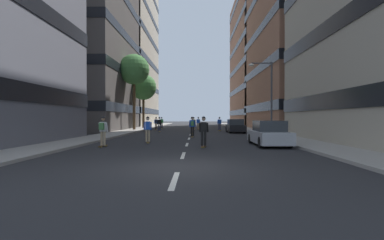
{
  "coord_description": "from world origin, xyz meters",
  "views": [
    {
      "loc": [
        0.6,
        -9.56,
        1.71
      ],
      "look_at": [
        0.0,
        28.15,
        1.36
      ],
      "focal_mm": 26.11,
      "sensor_mm": 36.0,
      "label": 1
    }
  ],
  "objects_px": {
    "parked_car_mid": "(235,126)",
    "skater_10": "(156,123)",
    "skater_0": "(103,129)",
    "skater_7": "(192,125)",
    "street_tree_near": "(143,87)",
    "street_tree_mid": "(134,70)",
    "skater_6": "(159,123)",
    "skater_9": "(220,123)",
    "streetlamp_right": "(267,90)",
    "skater_4": "(162,122)",
    "skater_1": "(192,124)",
    "skater_5": "(194,123)",
    "skater_2": "(204,130)",
    "parked_car_near": "(269,134)",
    "skater_3": "(198,122)",
    "skater_8": "(148,128)"
  },
  "relations": [
    {
      "from": "skater_3",
      "to": "skater_7",
      "type": "height_order",
      "value": "same"
    },
    {
      "from": "streetlamp_right",
      "to": "skater_3",
      "type": "xyz_separation_m",
      "value": [
        -6.04,
        15.15,
        -3.15
      ]
    },
    {
      "from": "skater_0",
      "to": "skater_10",
      "type": "bearing_deg",
      "value": 90.27
    },
    {
      "from": "parked_car_near",
      "to": "streetlamp_right",
      "type": "xyz_separation_m",
      "value": [
        1.91,
        7.88,
        3.44
      ]
    },
    {
      "from": "parked_car_mid",
      "to": "skater_10",
      "type": "relative_size",
      "value": 2.47
    },
    {
      "from": "skater_3",
      "to": "street_tree_mid",
      "type": "bearing_deg",
      "value": -155.97
    },
    {
      "from": "streetlamp_right",
      "to": "parked_car_mid",
      "type": "bearing_deg",
      "value": 106.15
    },
    {
      "from": "skater_5",
      "to": "skater_9",
      "type": "xyz_separation_m",
      "value": [
        3.35,
        -1.77,
        -0.03
      ]
    },
    {
      "from": "skater_4",
      "to": "skater_8",
      "type": "height_order",
      "value": "same"
    },
    {
      "from": "street_tree_near",
      "to": "street_tree_mid",
      "type": "height_order",
      "value": "street_tree_mid"
    },
    {
      "from": "parked_car_mid",
      "to": "skater_6",
      "type": "height_order",
      "value": "skater_6"
    },
    {
      "from": "street_tree_near",
      "to": "skater_3",
      "type": "bearing_deg",
      "value": -17.44
    },
    {
      "from": "skater_0",
      "to": "skater_4",
      "type": "height_order",
      "value": "same"
    },
    {
      "from": "street_tree_mid",
      "to": "skater_8",
      "type": "height_order",
      "value": "street_tree_mid"
    },
    {
      "from": "skater_4",
      "to": "skater_9",
      "type": "height_order",
      "value": "same"
    },
    {
      "from": "skater_4",
      "to": "skater_8",
      "type": "relative_size",
      "value": 1.0
    },
    {
      "from": "skater_8",
      "to": "skater_10",
      "type": "distance_m",
      "value": 19.56
    },
    {
      "from": "street_tree_near",
      "to": "skater_9",
      "type": "bearing_deg",
      "value": -30.77
    },
    {
      "from": "parked_car_mid",
      "to": "skater_2",
      "type": "distance_m",
      "value": 16.08
    },
    {
      "from": "skater_0",
      "to": "skater_7",
      "type": "bearing_deg",
      "value": 58.27
    },
    {
      "from": "skater_5",
      "to": "street_tree_near",
      "type": "bearing_deg",
      "value": 148.01
    },
    {
      "from": "skater_1",
      "to": "skater_7",
      "type": "xyz_separation_m",
      "value": [
        0.12,
        -4.42,
        0.03
      ]
    },
    {
      "from": "skater_1",
      "to": "street_tree_near",
      "type": "bearing_deg",
      "value": 118.7
    },
    {
      "from": "skater_3",
      "to": "skater_10",
      "type": "height_order",
      "value": "same"
    },
    {
      "from": "street_tree_mid",
      "to": "skater_0",
      "type": "bearing_deg",
      "value": -82.34
    },
    {
      "from": "skater_6",
      "to": "skater_7",
      "type": "height_order",
      "value": "same"
    },
    {
      "from": "skater_9",
      "to": "skater_3",
      "type": "bearing_deg",
      "value": 124.26
    },
    {
      "from": "skater_4",
      "to": "skater_7",
      "type": "relative_size",
      "value": 1.0
    },
    {
      "from": "skater_0",
      "to": "skater_3",
      "type": "distance_m",
      "value": 24.67
    },
    {
      "from": "skater_2",
      "to": "skater_7",
      "type": "height_order",
      "value": "same"
    },
    {
      "from": "skater_7",
      "to": "skater_2",
      "type": "bearing_deg",
      "value": -84.77
    },
    {
      "from": "skater_2",
      "to": "street_tree_near",
      "type": "bearing_deg",
      "value": 107.73
    },
    {
      "from": "street_tree_near",
      "to": "skater_10",
      "type": "relative_size",
      "value": 4.62
    },
    {
      "from": "skater_5",
      "to": "skater_10",
      "type": "distance_m",
      "value": 5.17
    },
    {
      "from": "skater_1",
      "to": "skater_2",
      "type": "relative_size",
      "value": 1.0
    },
    {
      "from": "parked_car_near",
      "to": "skater_7",
      "type": "relative_size",
      "value": 2.47
    },
    {
      "from": "streetlamp_right",
      "to": "skater_5",
      "type": "height_order",
      "value": "streetlamp_right"
    },
    {
      "from": "skater_1",
      "to": "skater_3",
      "type": "relative_size",
      "value": 1.0
    },
    {
      "from": "skater_2",
      "to": "skater_3",
      "type": "distance_m",
      "value": 24.12
    },
    {
      "from": "skater_5",
      "to": "skater_7",
      "type": "bearing_deg",
      "value": -89.93
    },
    {
      "from": "skater_0",
      "to": "skater_5",
      "type": "bearing_deg",
      "value": 76.94
    },
    {
      "from": "skater_9",
      "to": "skater_10",
      "type": "relative_size",
      "value": 1.0
    },
    {
      "from": "skater_5",
      "to": "skater_1",
      "type": "bearing_deg",
      "value": -90.63
    },
    {
      "from": "skater_2",
      "to": "skater_7",
      "type": "bearing_deg",
      "value": 95.23
    },
    {
      "from": "street_tree_near",
      "to": "street_tree_mid",
      "type": "bearing_deg",
      "value": -90.0
    },
    {
      "from": "skater_9",
      "to": "street_tree_near",
      "type": "bearing_deg",
      "value": 149.23
    },
    {
      "from": "skater_2",
      "to": "skater_9",
      "type": "xyz_separation_m",
      "value": [
        2.57,
        20.14,
        0.0
      ]
    },
    {
      "from": "skater_0",
      "to": "street_tree_mid",
      "type": "bearing_deg",
      "value": 97.66
    },
    {
      "from": "street_tree_near",
      "to": "skater_1",
      "type": "bearing_deg",
      "value": -61.3
    },
    {
      "from": "street_tree_mid",
      "to": "skater_3",
      "type": "relative_size",
      "value": 5.52
    }
  ]
}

